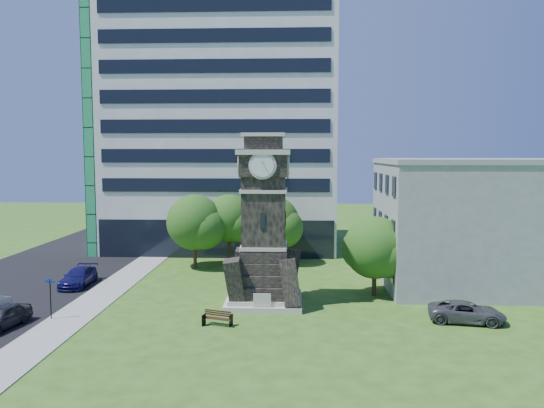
{
  "coord_description": "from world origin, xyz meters",
  "views": [
    {
      "loc": [
        5.17,
        -35.53,
        10.76
      ],
      "look_at": [
        3.33,
        7.63,
        6.69
      ],
      "focal_mm": 35.0,
      "sensor_mm": 36.0,
      "label": 1
    }
  ],
  "objects_px": {
    "car_street_south": "(2,317)",
    "car_east_lot": "(467,312)",
    "clock_tower": "(264,231)",
    "car_street_north": "(78,277)",
    "park_bench": "(218,318)",
    "street_sign": "(50,294)"
  },
  "relations": [
    {
      "from": "park_bench",
      "to": "car_street_south",
      "type": "bearing_deg",
      "value": -157.07
    },
    {
      "from": "park_bench",
      "to": "street_sign",
      "type": "bearing_deg",
      "value": -165.54
    },
    {
      "from": "street_sign",
      "to": "car_street_south",
      "type": "bearing_deg",
      "value": -133.92
    },
    {
      "from": "car_street_north",
      "to": "park_bench",
      "type": "height_order",
      "value": "car_street_north"
    },
    {
      "from": "car_east_lot",
      "to": "street_sign",
      "type": "distance_m",
      "value": 26.95
    },
    {
      "from": "clock_tower",
      "to": "car_street_south",
      "type": "relative_size",
      "value": 2.91
    },
    {
      "from": "clock_tower",
      "to": "car_street_south",
      "type": "bearing_deg",
      "value": -158.43
    },
    {
      "from": "car_street_south",
      "to": "car_east_lot",
      "type": "bearing_deg",
      "value": 14.5
    },
    {
      "from": "car_street_north",
      "to": "park_bench",
      "type": "distance_m",
      "value": 16.08
    },
    {
      "from": "clock_tower",
      "to": "car_street_south",
      "type": "xyz_separation_m",
      "value": [
        -15.93,
        -6.3,
        -4.56
      ]
    },
    {
      "from": "clock_tower",
      "to": "car_street_north",
      "type": "bearing_deg",
      "value": 164.04
    },
    {
      "from": "car_street_north",
      "to": "car_east_lot",
      "type": "bearing_deg",
      "value": -18.56
    },
    {
      "from": "car_street_south",
      "to": "car_east_lot",
      "type": "distance_m",
      "value": 29.28
    },
    {
      "from": "car_street_south",
      "to": "car_east_lot",
      "type": "xyz_separation_m",
      "value": [
        29.18,
        2.46,
        -0.05
      ]
    },
    {
      "from": "car_street_north",
      "to": "park_bench",
      "type": "bearing_deg",
      "value": -39.22
    },
    {
      "from": "car_street_south",
      "to": "street_sign",
      "type": "xyz_separation_m",
      "value": [
        2.26,
        1.83,
        0.97
      ]
    },
    {
      "from": "park_bench",
      "to": "car_east_lot",
      "type": "bearing_deg",
      "value": 22.84
    },
    {
      "from": "clock_tower",
      "to": "car_east_lot",
      "type": "relative_size",
      "value": 2.56
    },
    {
      "from": "car_east_lot",
      "to": "park_bench",
      "type": "xyz_separation_m",
      "value": [
        -15.9,
        -1.33,
        -0.16
      ]
    },
    {
      "from": "car_street_south",
      "to": "park_bench",
      "type": "distance_m",
      "value": 13.33
    },
    {
      "from": "car_street_south",
      "to": "park_bench",
      "type": "xyz_separation_m",
      "value": [
        13.28,
        1.13,
        -0.22
      ]
    },
    {
      "from": "clock_tower",
      "to": "park_bench",
      "type": "height_order",
      "value": "clock_tower"
    }
  ]
}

